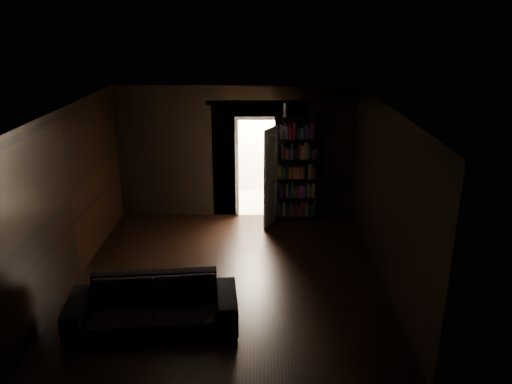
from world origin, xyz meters
TOP-DOWN VIEW (x-y plane):
  - ground at (0.00, 0.00)m, footprint 5.50×5.50m
  - room_walls at (-0.01, 1.07)m, footprint 5.02×5.61m
  - kitchen_alcove at (0.50, 3.87)m, footprint 2.20×1.80m
  - sofa at (-0.96, -1.43)m, footprint 2.40×1.23m
  - bookshelf at (1.25, 2.59)m, footprint 0.95×0.58m
  - refrigerator at (1.10, 4.06)m, footprint 0.81×0.75m
  - door at (0.78, 2.35)m, footprint 0.42×0.79m
  - figurine at (1.00, 2.57)m, footprint 0.11×0.11m
  - bottles at (1.20, 4.02)m, footprint 0.65×0.32m

SIDE VIEW (x-z plane):
  - ground at x=0.00m, z-range 0.00..0.00m
  - sofa at x=-0.96m, z-range 0.00..0.89m
  - refrigerator at x=1.10m, z-range 0.00..1.65m
  - door at x=0.78m, z-range 0.00..2.05m
  - bookshelf at x=1.25m, z-range 0.00..2.20m
  - kitchen_alcove at x=0.50m, z-range -0.09..2.51m
  - room_walls at x=-0.01m, z-range 0.26..3.10m
  - bottles at x=1.20m, z-range 1.65..1.92m
  - figurine at x=1.00m, z-range 2.20..2.48m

